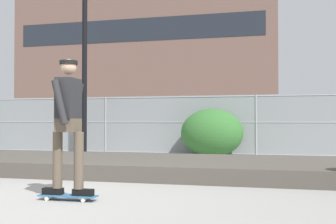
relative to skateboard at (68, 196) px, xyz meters
name	(u,v)px	position (x,y,z in m)	size (l,w,h in m)	color
ground_plane	(45,201)	(-0.25, -0.14, -0.06)	(120.00, 120.00, 0.00)	gray
gravel_berm	(129,165)	(-0.25, 3.16, 0.09)	(13.58, 2.94, 0.29)	#4C473F
skateboard	(68,196)	(0.00, 0.00, 0.00)	(0.80, 0.22, 0.07)	#2D608C
skater	(68,117)	(0.00, 0.00, 1.06)	(0.72, 0.58, 1.82)	black
chain_fence	(177,125)	(-0.25, 7.71, 0.87)	(24.28, 0.06, 1.85)	gray
street_lamp	(85,20)	(-3.05, 6.90, 4.16)	(0.44, 0.44, 6.78)	black
parked_car_near	(64,126)	(-6.01, 11.17, 0.78)	(4.44, 2.02, 1.66)	black
parked_car_mid	(214,127)	(0.45, 11.05, 0.78)	(4.46, 2.07, 1.66)	navy
library_building	(155,60)	(-11.85, 46.05, 8.82)	(30.11, 15.86, 17.75)	brown
shrub_center	(212,133)	(0.92, 7.15, 0.65)	(1.84, 1.50, 1.42)	#336B2D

